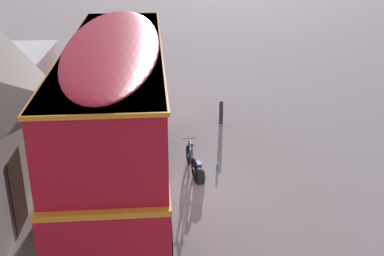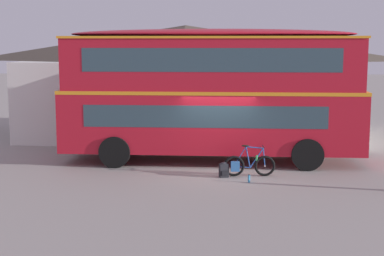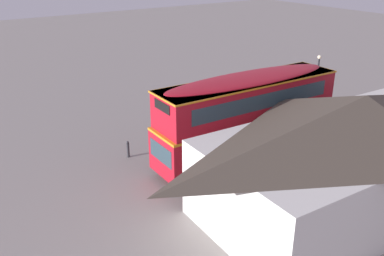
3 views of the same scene
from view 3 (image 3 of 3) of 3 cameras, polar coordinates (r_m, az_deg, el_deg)
ground_plane at (r=24.41m, az=4.73°, el=-3.10°), size 120.00×120.00×0.00m
double_decker_bus at (r=22.57m, az=7.56°, el=1.87°), size 10.73×2.83×4.79m
touring_bicycle at (r=24.34m, az=1.68°, el=-2.13°), size 1.68×0.53×1.04m
backpack_on_ground at (r=24.92m, az=2.92°, el=-1.83°), size 0.33×0.33×0.49m
water_bottle_blue_sports at (r=25.05m, az=0.56°, el=-2.00°), size 0.07×0.07×0.26m
pub_building at (r=19.99m, az=21.61°, el=-2.65°), size 14.92×7.48×5.08m
street_lamp at (r=30.71m, az=16.62°, el=6.67°), size 0.28×0.28×4.11m
kerb_bollard at (r=23.67m, az=-8.68°, el=-2.82°), size 0.16×0.16×0.97m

